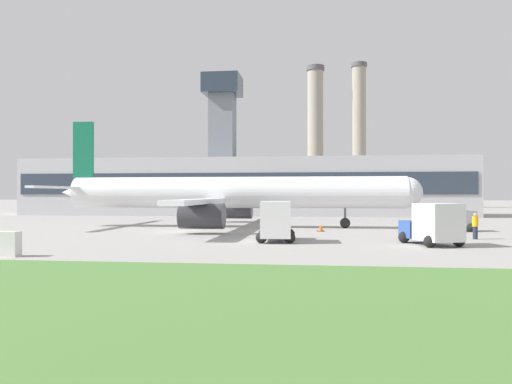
% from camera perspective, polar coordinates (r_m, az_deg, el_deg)
% --- Properties ---
extents(ground_plane, '(400.00, 400.00, 0.00)m').
position_cam_1_polar(ground_plane, '(40.58, -8.40, -4.51)').
color(ground_plane, '#999691').
extents(terminal_building, '(62.77, 11.48, 20.25)m').
position_cam_1_polar(terminal_building, '(72.02, -1.63, 0.85)').
color(terminal_building, '#B2B2B7').
rests_on(terminal_building, ground_plane).
extents(smokestack_left, '(3.87, 3.87, 30.55)m').
position_cam_1_polar(smokestack_left, '(108.63, 6.80, 6.35)').
color(smokestack_left, gray).
rests_on(smokestack_left, ground_plane).
extents(smokestack_right, '(3.36, 3.36, 31.07)m').
position_cam_1_polar(smokestack_right, '(109.60, 11.70, 6.42)').
color(smokestack_right, gray).
rests_on(smokestack_right, ground_plane).
extents(airplane, '(33.36, 30.10, 9.88)m').
position_cam_1_polar(airplane, '(45.60, -3.04, -0.24)').
color(airplane, white).
rests_on(airplane, ground_plane).
extents(pushback_tug, '(3.63, 2.55, 2.20)m').
position_cam_1_polar(pushback_tug, '(43.60, 21.44, -2.90)').
color(pushback_tug, gray).
rests_on(pushback_tug, ground_plane).
extents(baggage_truck, '(3.43, 4.50, 2.49)m').
position_cam_1_polar(baggage_truck, '(31.36, 19.60, -3.59)').
color(baggage_truck, '#2D4C93').
rests_on(baggage_truck, ground_plane).
extents(fuel_truck, '(2.64, 4.31, 2.58)m').
position_cam_1_polar(fuel_truck, '(31.89, 2.29, -3.48)').
color(fuel_truck, '#2D4C93').
rests_on(fuel_truck, ground_plane).
extents(ground_crew_person, '(0.44, 0.44, 1.76)m').
position_cam_1_polar(ground_crew_person, '(36.58, 23.77, -3.56)').
color(ground_crew_person, '#23283D').
rests_on(ground_crew_person, ground_plane).
extents(traffic_cone_near_nose, '(0.60, 0.60, 0.55)m').
position_cam_1_polar(traffic_cone_near_nose, '(40.99, 7.41, -4.12)').
color(traffic_cone_near_nose, black).
rests_on(traffic_cone_near_nose, ground_plane).
extents(utility_cabinet, '(1.14, 0.58, 1.22)m').
position_cam_1_polar(utility_cabinet, '(27.21, -26.52, -5.34)').
color(utility_cabinet, silver).
rests_on(utility_cabinet, ground_plane).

